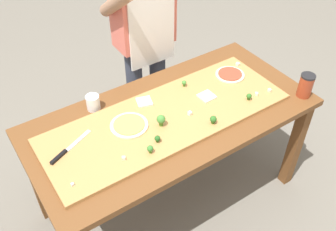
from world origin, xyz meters
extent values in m
plane|color=#6B665B|center=(0.00, 0.00, 0.00)|extent=(8.00, 8.00, 0.00)
cube|color=brown|center=(0.80, -0.35, 0.38)|extent=(0.07, 0.07, 0.75)
cube|color=brown|center=(-0.80, 0.35, 0.38)|extent=(0.07, 0.07, 0.75)
cube|color=brown|center=(0.80, 0.35, 0.38)|extent=(0.07, 0.07, 0.75)
cube|color=brown|center=(0.00, 0.00, 0.77)|extent=(1.71, 0.83, 0.04)
cube|color=#B27F47|center=(-0.04, -0.02, 0.80)|extent=(1.47, 0.52, 0.02)
cube|color=#B7BABF|center=(-0.55, 0.08, 0.81)|extent=(0.18, 0.10, 0.00)
cube|color=black|center=(-0.69, 0.02, 0.82)|extent=(0.11, 0.06, 0.02)
cylinder|color=beige|center=(0.52, 0.09, 0.82)|extent=(0.19, 0.19, 0.01)
cylinder|color=#BC3D28|center=(0.52, 0.09, 0.83)|extent=(0.16, 0.16, 0.01)
cylinder|color=beige|center=(-0.27, 0.03, 0.82)|extent=(0.22, 0.22, 0.01)
cylinder|color=#899E4C|center=(-0.27, 0.03, 0.83)|extent=(0.18, 0.18, 0.01)
cube|color=silver|center=(0.25, -0.01, 0.82)|extent=(0.09, 0.09, 0.01)
cube|color=silver|center=(-0.09, 0.16, 0.82)|extent=(0.11, 0.11, 0.01)
cylinder|color=#487A23|center=(0.20, 0.16, 0.82)|extent=(0.01, 0.01, 0.02)
sphere|color=#427F33|center=(0.20, 0.16, 0.84)|extent=(0.03, 0.03, 0.03)
cylinder|color=#3F7220|center=(-0.28, -0.21, 0.82)|extent=(0.02, 0.02, 0.02)
sphere|color=#38752D|center=(-0.28, -0.21, 0.84)|extent=(0.03, 0.03, 0.03)
cylinder|color=#487A23|center=(-0.12, -0.07, 0.83)|extent=(0.02, 0.02, 0.03)
sphere|color=#427F33|center=(-0.12, -0.07, 0.86)|extent=(0.05, 0.05, 0.05)
cylinder|color=#2C5915|center=(-0.20, -0.16, 0.82)|extent=(0.01, 0.01, 0.01)
sphere|color=#23561E|center=(-0.20, -0.16, 0.84)|extent=(0.03, 0.03, 0.03)
cylinder|color=#366618|center=(0.45, -0.17, 0.82)|extent=(0.01, 0.01, 0.02)
sphere|color=#2D6623|center=(0.45, -0.17, 0.84)|extent=(0.03, 0.03, 0.03)
cylinder|color=#366618|center=(0.14, -0.21, 0.82)|extent=(0.02, 0.02, 0.02)
sphere|color=#2D6623|center=(0.14, -0.21, 0.84)|extent=(0.04, 0.04, 0.04)
cube|color=white|center=(0.07, -0.08, 0.82)|extent=(0.02, 0.02, 0.02)
cube|color=silver|center=(0.61, -0.18, 0.82)|extent=(0.02, 0.02, 0.02)
cube|color=white|center=(0.64, 0.15, 0.82)|extent=(0.02, 0.02, 0.02)
cube|color=silver|center=(0.52, -0.16, 0.82)|extent=(0.02, 0.02, 0.02)
cube|color=silver|center=(-0.41, -0.17, 0.82)|extent=(0.02, 0.02, 0.02)
cube|color=white|center=(-0.70, -0.18, 0.82)|extent=(0.02, 0.02, 0.01)
cylinder|color=white|center=(-0.36, 0.30, 0.84)|extent=(0.08, 0.08, 0.09)
cylinder|color=white|center=(-0.36, 0.30, 0.82)|extent=(0.07, 0.07, 0.05)
cylinder|color=#99381E|center=(0.78, -0.31, 0.86)|extent=(0.09, 0.09, 0.14)
cylinder|color=black|center=(0.78, -0.31, 0.94)|extent=(0.09, 0.09, 0.01)
cylinder|color=#333847|center=(0.10, 0.62, 0.45)|extent=(0.12, 0.12, 0.90)
cylinder|color=#333847|center=(0.30, 0.62, 0.45)|extent=(0.12, 0.12, 0.90)
cube|color=#DB6B5B|center=(0.20, 0.62, 1.18)|extent=(0.40, 0.20, 0.55)
cube|color=white|center=(0.20, 0.52, 1.09)|extent=(0.34, 0.01, 0.60)
cylinder|color=#997056|center=(-0.03, 0.52, 1.30)|extent=(0.08, 0.39, 0.31)
camera|label=1|loc=(-0.96, -1.39, 2.28)|focal=40.80mm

